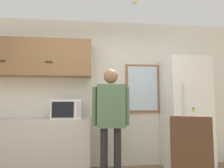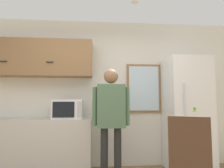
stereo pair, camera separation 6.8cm
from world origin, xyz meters
name	(u,v)px [view 1 (the left image)]	position (x,y,z in m)	size (l,w,h in m)	color
back_wall	(94,92)	(0.00, 1.92, 1.35)	(6.00, 0.06, 2.70)	silver
counter	(24,147)	(-1.13, 1.60, 0.44)	(2.14, 0.58, 0.89)	#BCB7AD
upper_cabinets	(29,58)	(-1.13, 1.71, 1.93)	(2.14, 0.37, 0.64)	olive
microwave	(67,109)	(-0.44, 1.57, 1.05)	(0.48, 0.42, 0.32)	white
person	(111,112)	(0.25, 1.19, 1.01)	(0.57, 0.22, 1.67)	black
refrigerator	(185,113)	(1.60, 1.55, 0.97)	(0.70, 0.69, 1.93)	white
chair	(192,165)	(0.93, 0.07, 0.55)	(0.56, 0.56, 1.03)	#472D1E
window	(142,88)	(0.92, 1.88, 1.42)	(0.64, 0.05, 0.91)	olive
ceiling_light	(135,2)	(0.60, 1.03, 2.68)	(0.11, 0.11, 0.01)	white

